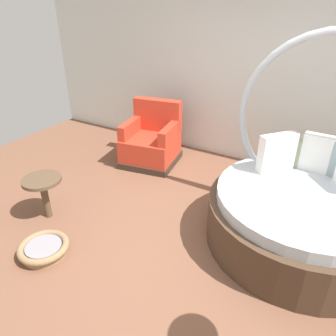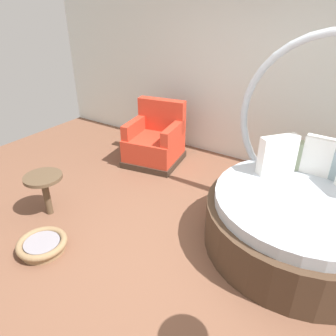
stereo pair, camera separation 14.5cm
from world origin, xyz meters
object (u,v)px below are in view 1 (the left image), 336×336
Objects in this scene: red_armchair at (152,142)px; pet_basket at (44,249)px; side_table at (43,186)px; round_daybed at (304,205)px.

red_armchair reaches higher than pet_basket.
pet_basket is 0.76m from side_table.
red_armchair is at bearing 95.39° from pet_basket.
round_daybed is 4.13× the size of pet_basket.
side_table reaches higher than pet_basket.
side_table is (-2.64, -1.15, 0.01)m from round_daybed.
red_armchair is 1.89m from side_table.
round_daybed is 2.88m from side_table.
red_armchair is at bearing 163.20° from round_daybed.
round_daybed is 2.72m from pet_basket.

